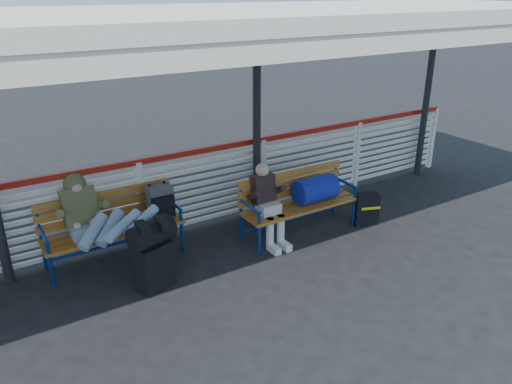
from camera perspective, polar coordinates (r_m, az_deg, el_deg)
ground at (r=5.86m, az=-5.89°, el=-13.01°), size 60.00×60.00×0.00m
fence at (r=7.10m, az=-12.98°, el=-0.76°), size 12.08×0.08×1.24m
canopy at (r=5.59m, az=-11.38°, el=18.47°), size 12.60×3.60×3.16m
luggage_stack at (r=6.05m, az=-11.66°, el=-6.76°), size 0.60×0.45×0.89m
bench_left at (r=6.80m, az=-14.51°, el=-2.54°), size 1.80×0.56×0.94m
bench_right at (r=7.29m, az=5.90°, el=-0.09°), size 1.80×0.56×0.92m
traveler_man at (r=6.38m, az=-16.77°, el=-3.19°), size 0.94×1.50×0.77m
companion_person at (r=6.92m, az=1.35°, el=-1.35°), size 0.32×0.66×1.15m
suitcase_side at (r=7.79m, az=12.44°, el=-1.89°), size 0.40×0.33×0.50m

